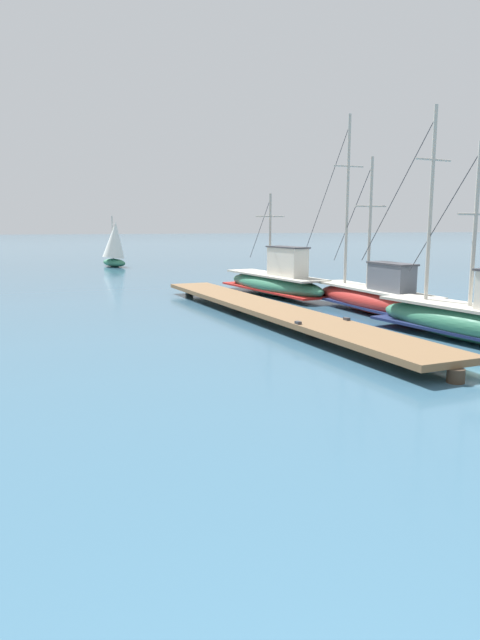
{
  "coord_description": "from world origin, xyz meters",
  "views": [
    {
      "loc": [
        -1.03,
        -0.63,
        3.16
      ],
      "look_at": [
        2.51,
        9.17,
        1.4
      ],
      "focal_mm": 31.66,
      "sensor_mm": 36.0,
      "label": 1
    }
  ],
  "objects": [
    {
      "name": "distant_sailboat",
      "position": [
        4.64,
        43.16,
        1.65
      ],
      "size": [
        2.3,
        3.47,
        3.82
      ],
      "color": "#337556",
      "rests_on": "ground"
    },
    {
      "name": "floating_dock",
      "position": [
        6.26,
        16.67,
        0.36
      ],
      "size": [
        2.95,
        17.13,
        0.53
      ],
      "color": "brown",
      "rests_on": "ground"
    },
    {
      "name": "fishing_boat_2",
      "position": [
        10.4,
        16.75,
        0.6
      ],
      "size": [
        1.6,
        8.85,
        7.27
      ],
      "color": "#AD2823",
      "rests_on": "ground"
    },
    {
      "name": "fishing_boat_0",
      "position": [
        9.1,
        22.71,
        0.64
      ],
      "size": [
        2.6,
        7.66,
        4.55
      ],
      "color": "#337556",
      "rests_on": "ground"
    }
  ]
}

